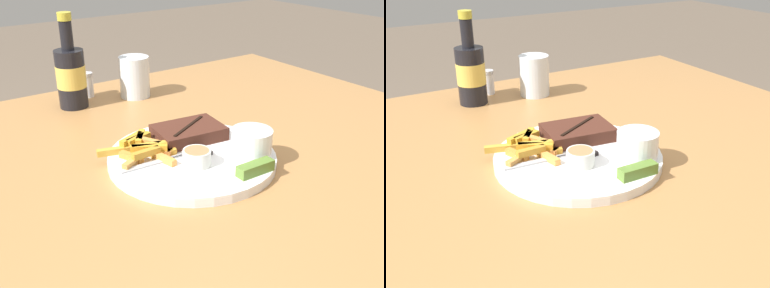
# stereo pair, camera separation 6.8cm
# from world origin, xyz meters

# --- Properties ---
(dining_table) EXTENTS (1.33, 1.12, 0.78)m
(dining_table) POSITION_xyz_m (0.00, 0.00, 0.70)
(dining_table) COLOR #A87542
(dining_table) RESTS_ON ground_plane
(dinner_plate) EXTENTS (0.32, 0.32, 0.02)m
(dinner_plate) POSITION_xyz_m (0.00, 0.00, 0.79)
(dinner_plate) COLOR white
(dinner_plate) RESTS_ON dining_table
(steak_portion) EXTENTS (0.14, 0.11, 0.03)m
(steak_portion) POSITION_xyz_m (0.03, 0.06, 0.81)
(steak_portion) COLOR #472319
(steak_portion) RESTS_ON dinner_plate
(fries_pile) EXTENTS (0.17, 0.14, 0.02)m
(fries_pile) POSITION_xyz_m (-0.07, 0.05, 0.81)
(fries_pile) COLOR orange
(fries_pile) RESTS_ON dinner_plate
(coleslaw_cup) EXTENTS (0.08, 0.08, 0.05)m
(coleslaw_cup) POSITION_xyz_m (0.09, -0.07, 0.83)
(coleslaw_cup) COLOR white
(coleslaw_cup) RESTS_ON dinner_plate
(dipping_sauce_cup) EXTENTS (0.05, 0.05, 0.03)m
(dipping_sauce_cup) POSITION_xyz_m (-0.02, -0.04, 0.81)
(dipping_sauce_cup) COLOR silver
(dipping_sauce_cup) RESTS_ON dinner_plate
(pickle_spear) EXTENTS (0.07, 0.02, 0.02)m
(pickle_spear) POSITION_xyz_m (0.04, -0.13, 0.81)
(pickle_spear) COLOR #567A2D
(pickle_spear) RESTS_ON dinner_plate
(fork_utensil) EXTENTS (0.13, 0.02, 0.00)m
(fork_utensil) POSITION_xyz_m (-0.08, 0.01, 0.80)
(fork_utensil) COLOR #B7B7BC
(fork_utensil) RESTS_ON dinner_plate
(knife_utensil) EXTENTS (0.04, 0.17, 0.01)m
(knife_utensil) POSITION_xyz_m (0.01, 0.04, 0.80)
(knife_utensil) COLOR #B7B7BC
(knife_utensil) RESTS_ON dinner_plate
(beer_bottle) EXTENTS (0.07, 0.07, 0.23)m
(beer_bottle) POSITION_xyz_m (-0.07, 0.42, 0.86)
(beer_bottle) COLOR black
(beer_bottle) RESTS_ON dining_table
(drinking_glass) EXTENTS (0.08, 0.08, 0.11)m
(drinking_glass) POSITION_xyz_m (0.10, 0.40, 0.83)
(drinking_glass) COLOR silver
(drinking_glass) RESTS_ON dining_table
(salt_shaker) EXTENTS (0.03, 0.03, 0.07)m
(salt_shaker) POSITION_xyz_m (-0.01, 0.47, 0.81)
(salt_shaker) COLOR white
(salt_shaker) RESTS_ON dining_table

